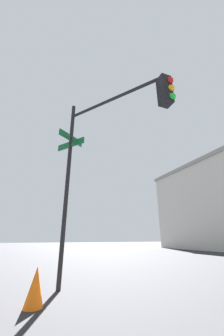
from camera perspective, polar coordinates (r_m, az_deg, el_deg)
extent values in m
cylinder|color=black|center=(5.76, -13.34, -4.47)|extent=(0.12, 0.12, 5.49)
cylinder|color=black|center=(5.97, -0.09, 19.98)|extent=(2.57, 1.92, 0.09)
cube|color=black|center=(5.21, 15.64, 21.49)|extent=(0.28, 0.28, 0.80)
sphere|color=red|center=(5.35, 17.03, 23.92)|extent=(0.18, 0.18, 0.18)
sphere|color=orange|center=(5.19, 17.33, 21.92)|extent=(0.18, 0.18, 0.18)
sphere|color=green|center=(5.03, 17.64, 19.80)|extent=(0.18, 0.18, 0.18)
cube|color=#0F5128|center=(6.22, -12.39, 6.99)|extent=(0.91, 0.68, 0.20)
cube|color=#0F5128|center=(6.32, -12.24, 8.77)|extent=(0.63, 0.83, 0.20)
cone|color=orange|center=(4.50, -22.14, -30.25)|extent=(0.36, 0.36, 0.70)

